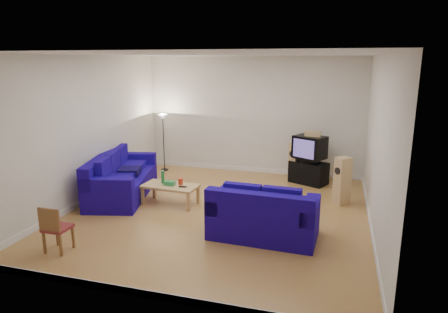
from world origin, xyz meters
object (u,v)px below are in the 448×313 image
(sofa_loveseat, at_px, (263,219))
(sofa_three_seat, at_px, (120,181))
(television, at_px, (310,147))
(coffee_table, at_px, (170,187))
(tv_stand, at_px, (309,173))

(sofa_loveseat, bearing_deg, sofa_three_seat, 162.41)
(sofa_three_seat, distance_m, television, 4.74)
(sofa_three_seat, relative_size, sofa_loveseat, 1.42)
(coffee_table, distance_m, tv_stand, 3.69)
(sofa_loveseat, xyz_separation_m, tv_stand, (0.52, 3.52, -0.07))
(coffee_table, height_order, tv_stand, tv_stand)
(television, bearing_deg, coffee_table, -110.54)
(sofa_loveseat, xyz_separation_m, coffee_table, (-2.26, 1.11, 0.03))
(sofa_loveseat, distance_m, tv_stand, 3.56)
(sofa_loveseat, relative_size, television, 2.10)
(coffee_table, xyz_separation_m, television, (2.78, 2.43, 0.56))
(sofa_three_seat, height_order, television, television)
(sofa_loveseat, height_order, television, television)
(tv_stand, xyz_separation_m, television, (-0.01, 0.02, 0.67))
(television, bearing_deg, tv_stand, -39.62)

